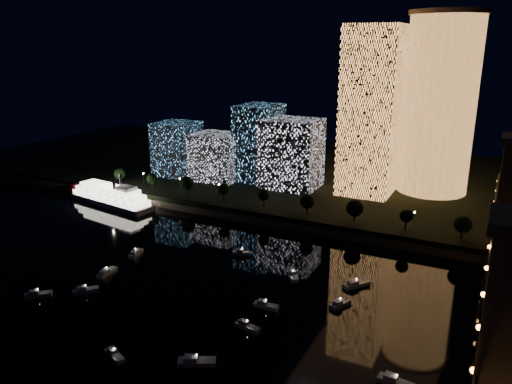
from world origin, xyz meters
TOP-DOWN VIEW (x-y plane):
  - ground at (0.00, 0.00)m, footprint 520.00×520.00m
  - far_bank at (0.00, 160.00)m, footprint 420.00×160.00m
  - seawall at (0.00, 82.00)m, footprint 420.00×6.00m
  - tower_cylindrical at (30.87, 146.72)m, footprint 34.00×34.00m
  - tower_rectangular at (3.58, 129.62)m, footprint 23.94×23.94m
  - midrise_blocks at (-58.25, 123.37)m, footprint 87.45×34.62m
  - truss_bridge at (65.00, 3.72)m, footprint 13.00×266.00m
  - riverboat at (-105.12, 73.10)m, footprint 52.64×18.63m
  - motorboats at (-7.86, 13.47)m, footprint 112.90×72.42m
  - esplanade_trees at (-24.00, 88.00)m, footprint 166.03×6.98m
  - street_lamps at (-34.00, 94.00)m, footprint 132.70×0.70m

SIDE VIEW (x-z plane):
  - ground at x=0.00m, z-range 0.00..0.00m
  - motorboats at x=-7.86m, z-range -0.58..2.20m
  - seawall at x=0.00m, z-range 0.00..3.00m
  - far_bank at x=0.00m, z-range 0.00..5.00m
  - riverboat at x=-105.12m, z-range -3.79..11.77m
  - street_lamps at x=-34.00m, z-range 6.20..11.85m
  - esplanade_trees at x=-24.00m, z-range 5.97..14.96m
  - truss_bridge at x=65.00m, z-range -8.75..41.25m
  - midrise_blocks at x=-58.25m, z-range 1.78..40.02m
  - tower_rectangular at x=3.58m, z-range 5.00..81.19m
  - tower_cylindrical at x=30.87m, z-range 5.13..87.20m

